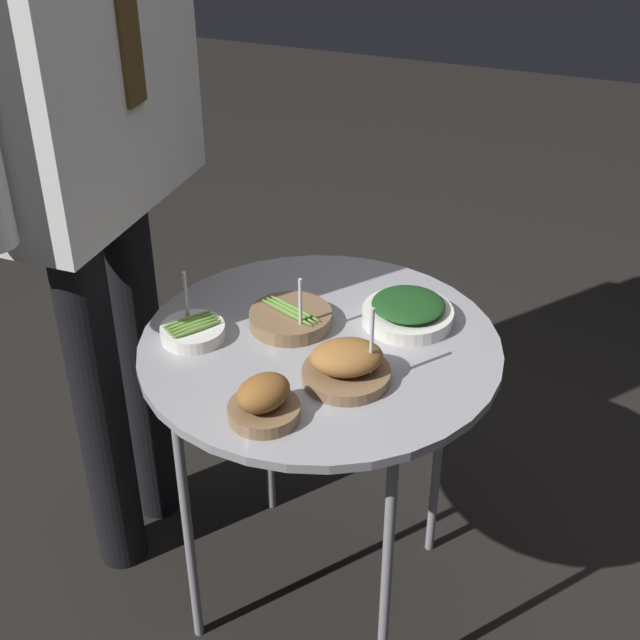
% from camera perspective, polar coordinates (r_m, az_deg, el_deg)
% --- Properties ---
extents(ground_plane, '(8.00, 8.00, 0.00)m').
position_cam_1_polar(ground_plane, '(2.11, 0.00, -16.75)').
color(ground_plane, black).
extents(serving_cart, '(0.68, 0.68, 0.68)m').
position_cam_1_polar(serving_cart, '(1.69, 0.00, -2.77)').
color(serving_cart, '#939399').
rests_on(serving_cart, ground_plane).
extents(bowl_asparagus_center, '(0.16, 0.16, 0.12)m').
position_cam_1_polar(bowl_asparagus_center, '(1.70, -1.89, 0.12)').
color(bowl_asparagus_center, brown).
rests_on(bowl_asparagus_center, serving_cart).
extents(bowl_roast_near_rim, '(0.16, 0.16, 0.16)m').
position_cam_1_polar(bowl_roast_near_rim, '(1.55, 1.71, -2.90)').
color(bowl_roast_near_rim, brown).
rests_on(bowl_roast_near_rim, serving_cart).
extents(bowl_spinach_back_left, '(0.18, 0.18, 0.05)m').
position_cam_1_polar(bowl_spinach_back_left, '(1.71, 5.65, 0.53)').
color(bowl_spinach_back_left, silver).
rests_on(bowl_spinach_back_left, serving_cart).
extents(bowl_asparagus_far_rim, '(0.12, 0.12, 0.12)m').
position_cam_1_polar(bowl_asparagus_far_rim, '(1.68, -8.15, -0.68)').
color(bowl_asparagus_far_rim, silver).
rests_on(bowl_asparagus_far_rim, serving_cart).
extents(bowl_roast_front_right, '(0.12, 0.12, 0.08)m').
position_cam_1_polar(bowl_roast_front_right, '(1.47, -3.63, -5.23)').
color(bowl_roast_front_right, brown).
rests_on(bowl_roast_front_right, serving_cart).
extents(waiter_figure, '(0.65, 0.24, 1.76)m').
position_cam_1_polar(waiter_figure, '(1.69, -15.44, 14.76)').
color(waiter_figure, black).
rests_on(waiter_figure, ground_plane).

